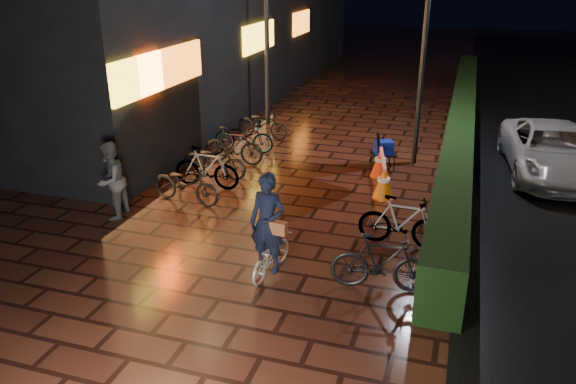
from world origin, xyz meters
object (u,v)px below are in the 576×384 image
(traffic_barrier, at_px, (382,172))
(cart_assembly, at_px, (383,149))
(van, at_px, (552,151))
(bystander_person, at_px, (110,181))
(cyclist, at_px, (269,238))

(traffic_barrier, distance_m, cart_assembly, 1.13)
(van, relative_size, traffic_barrier, 2.44)
(bystander_person, relative_size, cyclist, 0.88)
(van, height_order, traffic_barrier, van)
(bystander_person, xyz_separation_m, van, (8.85, 5.45, -0.19))
(bystander_person, height_order, traffic_barrier, bystander_person)
(van, relative_size, cart_assembly, 3.95)
(traffic_barrier, xyz_separation_m, cart_assembly, (-0.16, 1.10, 0.21))
(traffic_barrier, bearing_deg, bystander_person, -145.95)
(van, distance_m, cart_assembly, 4.12)
(bystander_person, bearing_deg, van, 119.29)
(traffic_barrier, bearing_deg, cart_assembly, 98.09)
(traffic_barrier, relative_size, cart_assembly, 1.62)
(cyclist, distance_m, traffic_barrier, 4.75)
(van, bearing_deg, bystander_person, -153.47)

